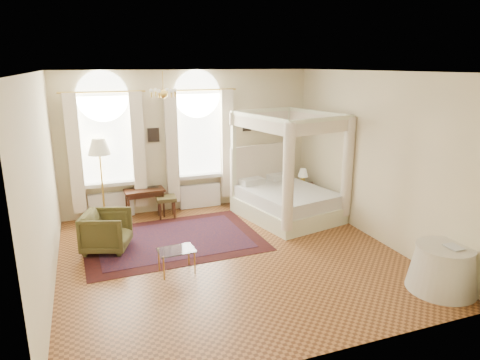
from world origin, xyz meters
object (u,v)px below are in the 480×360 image
object	(u,v)px
coffee_table	(176,252)
armchair	(107,231)
canopy_bed	(288,195)
nightstand	(305,195)
side_table	(443,268)
stool	(166,200)
floor_lamp	(99,151)
writing_desk	(144,194)

from	to	relation	value
coffee_table	armchair	bearing A→B (deg)	127.49
canopy_bed	nightstand	world-z (taller)	canopy_bed
side_table	nightstand	bearing A→B (deg)	90.00
canopy_bed	armchair	bearing A→B (deg)	-173.74
nightstand	coffee_table	size ratio (longest dim) A/B	0.89
stool	armchair	bearing A→B (deg)	-135.02
coffee_table	floor_lamp	bearing A→B (deg)	108.53
writing_desk	coffee_table	distance (m)	2.95
canopy_bed	side_table	distance (m)	3.87
canopy_bed	armchair	xyz separation A→B (m)	(-4.00, -0.44, -0.17)
coffee_table	side_table	world-z (taller)	side_table
floor_lamp	side_table	xyz separation A→B (m)	(4.77, -4.96, -1.26)
coffee_table	nightstand	bearing A→B (deg)	32.67
armchair	writing_desk	bearing A→B (deg)	-11.39
nightstand	coffee_table	distance (m)	4.48
canopy_bed	armchair	world-z (taller)	canopy_bed
nightstand	floor_lamp	size ratio (longest dim) A/B	0.30
writing_desk	floor_lamp	size ratio (longest dim) A/B	0.48
floor_lamp	side_table	bearing A→B (deg)	-46.13
armchair	nightstand	bearing A→B (deg)	-58.21
nightstand	side_table	world-z (taller)	side_table
canopy_bed	writing_desk	bearing A→B (deg)	159.54
writing_desk	floor_lamp	world-z (taller)	floor_lamp
nightstand	canopy_bed	bearing A→B (deg)	-142.51
stool	coffee_table	distance (m)	2.77
stool	armchair	world-z (taller)	armchair
side_table	armchair	bearing A→B (deg)	145.22
writing_desk	canopy_bed	bearing A→B (deg)	-20.46
armchair	side_table	world-z (taller)	armchair
stool	side_table	size ratio (longest dim) A/B	0.47
nightstand	writing_desk	bearing A→B (deg)	172.37
nightstand	writing_desk	world-z (taller)	writing_desk
coffee_table	writing_desk	bearing A→B (deg)	91.97
canopy_bed	nightstand	size ratio (longest dim) A/B	4.53
writing_desk	side_table	world-z (taller)	side_table
nightstand	armchair	distance (m)	4.93
armchair	floor_lamp	world-z (taller)	floor_lamp
stool	coffee_table	xyz separation A→B (m)	(-0.35, -2.75, -0.04)
stool	canopy_bed	bearing A→B (deg)	-20.11
stool	floor_lamp	world-z (taller)	floor_lamp
writing_desk	side_table	xyz separation A→B (m)	(3.87, -4.92, -0.21)
nightstand	coffee_table	bearing A→B (deg)	-147.33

